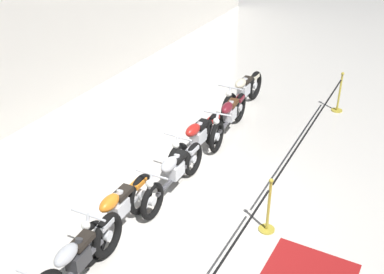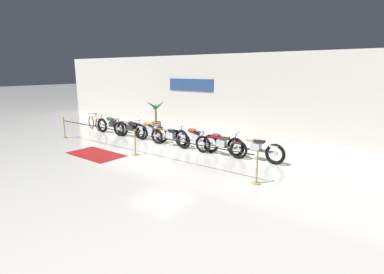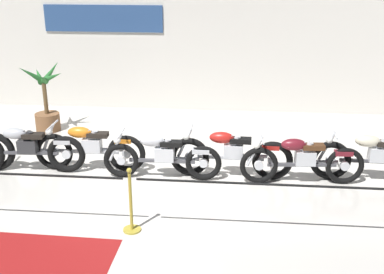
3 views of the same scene
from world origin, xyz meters
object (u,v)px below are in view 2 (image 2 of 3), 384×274
object	(u,v)px
motorcycle_red_4	(195,139)
motorcycle_silver_3	(170,136)
stanchion_mid_left	(135,146)
motorcycle_green_0	(112,125)
motorcycle_orange_2	(150,131)
motorcycle_maroon_5	(220,144)
motorcycle_cream_6	(254,148)
floor_banner	(96,154)
potted_palm_left_of_row	(156,119)
bicycle	(95,123)
stanchion_mid_right	(257,172)
stanchion_far_left	(113,133)
motorcycle_silver_1	(130,129)

from	to	relation	value
motorcycle_red_4	motorcycle_silver_3	bearing A→B (deg)	-172.18
stanchion_mid_left	motorcycle_green_0	bearing A→B (deg)	152.99
motorcycle_orange_2	motorcycle_maroon_5	size ratio (longest dim) A/B	0.96
motorcycle_red_4	stanchion_mid_left	world-z (taller)	stanchion_mid_left
motorcycle_orange_2	motorcycle_maroon_5	xyz separation A→B (m)	(4.08, -0.21, -0.01)
motorcycle_maroon_5	motorcycle_cream_6	bearing A→B (deg)	9.36
motorcycle_orange_2	motorcycle_cream_6	size ratio (longest dim) A/B	0.92
motorcycle_green_0	floor_banner	distance (m)	3.98
motorcycle_silver_3	motorcycle_red_4	world-z (taller)	motorcycle_red_4
potted_palm_left_of_row	floor_banner	distance (m)	5.64
motorcycle_orange_2	bicycle	distance (m)	4.43
motorcycle_orange_2	motorcycle_red_4	world-z (taller)	motorcycle_red_4
motorcycle_maroon_5	stanchion_mid_right	bearing A→B (deg)	-38.23
motorcycle_orange_2	stanchion_far_left	distance (m)	2.18
motorcycle_silver_3	potted_palm_left_of_row	distance (m)	4.06
motorcycle_green_0	stanchion_far_left	distance (m)	3.31
motorcycle_silver_3	potted_palm_left_of_row	size ratio (longest dim) A/B	1.32
motorcycle_orange_2	motorcycle_silver_1	bearing A→B (deg)	-172.34
motorcycle_maroon_5	stanchion_mid_right	xyz separation A→B (m)	(2.47, -1.95, -0.11)
stanchion_mid_right	motorcycle_silver_3	bearing A→B (deg)	159.31
potted_palm_left_of_row	floor_banner	size ratio (longest dim) A/B	0.70
motorcycle_silver_3	motorcycle_maroon_5	world-z (taller)	motorcycle_maroon_5
motorcycle_orange_2	stanchion_far_left	xyz separation A→B (m)	(-0.06, -2.16, 0.26)
motorcycle_green_0	motorcycle_maroon_5	size ratio (longest dim) A/B	1.04
motorcycle_green_0	stanchion_mid_right	xyz separation A→B (m)	(9.22, -2.02, -0.12)
motorcycle_green_0	stanchion_far_left	bearing A→B (deg)	-37.73
motorcycle_green_0	motorcycle_red_4	bearing A→B (deg)	0.83
motorcycle_cream_6	stanchion_mid_left	world-z (taller)	stanchion_mid_left
motorcycle_silver_1	stanchion_mid_left	xyz separation A→B (m)	(2.52, -2.00, -0.11)
motorcycle_orange_2	motorcycle_red_4	xyz separation A→B (m)	(2.76, -0.07, -0.00)
motorcycle_red_4	motorcycle_maroon_5	distance (m)	1.33
motorcycle_cream_6	stanchion_far_left	world-z (taller)	stanchion_far_left
motorcycle_orange_2	stanchion_mid_left	size ratio (longest dim) A/B	2.09
motorcycle_silver_3	stanchion_mid_left	xyz separation A→B (m)	(-0.17, -1.92, -0.10)
motorcycle_silver_3	motorcycle_cream_6	size ratio (longest dim) A/B	0.94
potted_palm_left_of_row	motorcycle_red_4	bearing A→B (deg)	-27.33
stanchion_far_left	stanchion_mid_left	world-z (taller)	same
motorcycle_silver_3	stanchion_mid_right	xyz separation A→B (m)	(5.09, -1.92, -0.10)
motorcycle_silver_1	floor_banner	size ratio (longest dim) A/B	0.96
motorcycle_silver_1	floor_banner	xyz separation A→B (m)	(1.20, -2.92, -0.46)
motorcycle_maroon_5	bicycle	world-z (taller)	bicycle
motorcycle_silver_3	stanchion_far_left	xyz separation A→B (m)	(-1.53, -1.92, 0.28)
motorcycle_red_4	motorcycle_maroon_5	bearing A→B (deg)	-6.45
floor_banner	motorcycle_silver_1	bearing A→B (deg)	113.52
bicycle	stanchion_mid_right	world-z (taller)	stanchion_mid_right
motorcycle_silver_1	motorcycle_orange_2	distance (m)	1.24
motorcycle_red_4	stanchion_mid_right	world-z (taller)	stanchion_mid_right
motorcycle_silver_1	motorcycle_red_4	bearing A→B (deg)	1.44
motorcycle_green_0	motorcycle_silver_1	world-z (taller)	motorcycle_green_0
stanchion_far_left	floor_banner	distance (m)	1.18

